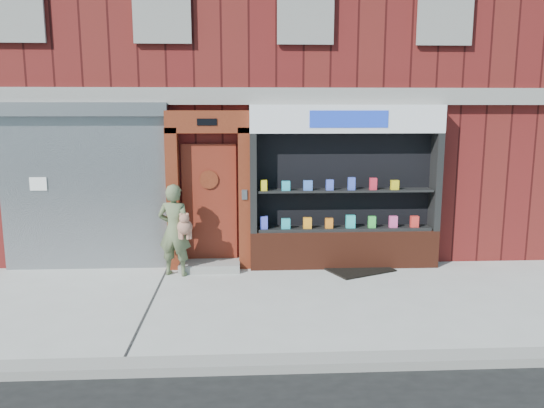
{
  "coord_description": "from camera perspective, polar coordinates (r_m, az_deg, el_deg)",
  "views": [
    {
      "loc": [
        -0.11,
        -7.75,
        2.91
      ],
      "look_at": [
        0.36,
        1.0,
        1.35
      ],
      "focal_mm": 35.0,
      "sensor_mm": 36.0,
      "label": 1
    }
  ],
  "objects": [
    {
      "name": "doormat",
      "position": [
        9.96,
        9.34,
        -6.94
      ],
      "size": [
        1.35,
        1.19,
        0.03
      ],
      "primitive_type": "cube",
      "rotation": [
        0.0,
        0.0,
        0.43
      ],
      "color": "black",
      "rests_on": "ground"
    },
    {
      "name": "building",
      "position": [
        13.79,
        -2.68,
        14.62
      ],
      "size": [
        12.0,
        8.16,
        8.0
      ],
      "color": "#571414",
      "rests_on": "ground"
    },
    {
      "name": "curb",
      "position": [
        6.28,
        -1.83,
        -16.88
      ],
      "size": [
        60.0,
        0.3,
        0.12
      ],
      "primitive_type": "cube",
      "color": "gray",
      "rests_on": "ground"
    },
    {
      "name": "pharmacy_bay",
      "position": [
        9.86,
        7.82,
        1.03
      ],
      "size": [
        3.5,
        0.41,
        3.0
      ],
      "color": "#542113",
      "rests_on": "ground"
    },
    {
      "name": "woman",
      "position": [
        9.5,
        -10.37,
        -2.74
      ],
      "size": [
        0.68,
        0.53,
        1.64
      ],
      "color": "#54603F",
      "rests_on": "ground"
    },
    {
      "name": "red_door_bay",
      "position": [
        9.74,
        -6.8,
        1.45
      ],
      "size": [
        1.52,
        0.58,
        2.9
      ],
      "color": "#571E0E",
      "rests_on": "ground"
    },
    {
      "name": "shutter_bay",
      "position": [
        10.17,
        -19.58,
        2.79
      ],
      "size": [
        3.1,
        0.3,
        3.04
      ],
      "color": "gray",
      "rests_on": "ground"
    },
    {
      "name": "ground",
      "position": [
        8.28,
        -2.15,
        -10.49
      ],
      "size": [
        80.0,
        80.0,
        0.0
      ],
      "primitive_type": "plane",
      "color": "#9E9E99",
      "rests_on": "ground"
    }
  ]
}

